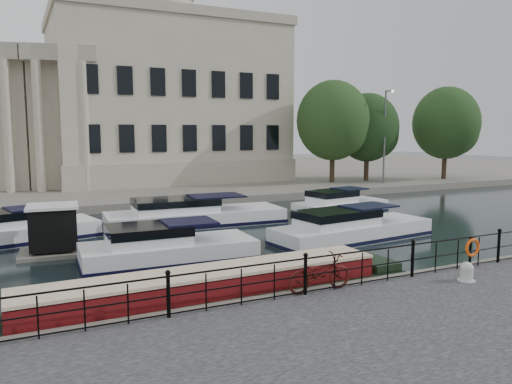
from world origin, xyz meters
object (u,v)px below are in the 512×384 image
narrowboat (210,297)px  harbour_hut (54,232)px  mooring_bollard (467,272)px  life_ring_post (472,248)px  bicycle (319,273)px

narrowboat → harbour_hut: (-3.59, 9.08, 0.59)m
narrowboat → harbour_hut: 9.78m
mooring_bollard → harbour_hut: harbour_hut is taller
mooring_bollard → life_ring_post: life_ring_post is taller
mooring_bollard → harbour_hut: bearing=133.8°
mooring_bollard → narrowboat: (-7.55, 2.55, -0.47)m
bicycle → mooring_bollard: 4.81m
bicycle → life_ring_post: size_ratio=1.94×
life_ring_post → harbour_hut: harbour_hut is taller
mooring_bollard → life_ring_post: 1.87m
bicycle → harbour_hut: harbour_hut is taller
bicycle → mooring_bollard: bearing=-102.7°
bicycle → narrowboat: bicycle is taller
bicycle → life_ring_post: (6.13, -0.10, 0.12)m
bicycle → narrowboat: 3.28m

